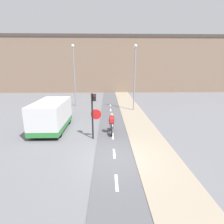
% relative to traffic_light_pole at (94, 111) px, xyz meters
% --- Properties ---
extents(ground_plane, '(120.00, 120.00, 0.00)m').
position_rel_traffic_light_pole_xyz_m(ground_plane, '(1.25, -2.68, -1.90)').
color(ground_plane, slate).
extents(bike_lane, '(2.10, 60.00, 0.02)m').
position_rel_traffic_light_pole_xyz_m(bike_lane, '(1.25, -2.67, -1.89)').
color(bike_lane, '#56565B').
rests_on(bike_lane, ground_plane).
extents(sidewalk_strip, '(2.40, 60.00, 0.05)m').
position_rel_traffic_light_pole_xyz_m(sidewalk_strip, '(3.50, -2.68, -1.87)').
color(sidewalk_strip, gray).
rests_on(sidewalk_strip, ground_plane).
extents(building_row_background, '(60.00, 5.20, 10.19)m').
position_rel_traffic_light_pole_xyz_m(building_row_background, '(1.25, 24.07, 3.21)').
color(building_row_background, '#89705B').
rests_on(building_row_background, ground_plane).
extents(traffic_light_pole, '(0.67, 0.25, 3.06)m').
position_rel_traffic_light_pole_xyz_m(traffic_light_pole, '(0.00, 0.00, 0.00)').
color(traffic_light_pole, black).
rests_on(traffic_light_pole, ground_plane).
extents(street_lamp_far, '(0.36, 0.36, 7.17)m').
position_rel_traffic_light_pole_xyz_m(street_lamp_far, '(-3.02, 10.28, 2.45)').
color(street_lamp_far, gray).
rests_on(street_lamp_far, ground_plane).
extents(street_lamp_sidewalk, '(0.36, 0.36, 6.89)m').
position_rel_traffic_light_pole_xyz_m(street_lamp_sidewalk, '(3.77, 7.69, 2.30)').
color(street_lamp_sidewalk, gray).
rests_on(street_lamp_sidewalk, ground_plane).
extents(cyclist_near, '(0.46, 1.77, 1.52)m').
position_rel_traffic_light_pole_xyz_m(cyclist_near, '(1.18, 0.88, -1.18)').
color(cyclist_near, black).
rests_on(cyclist_near, ground_plane).
extents(van, '(2.11, 4.49, 2.21)m').
position_rel_traffic_light_pole_xyz_m(van, '(-3.31, 1.81, -0.81)').
color(van, silver).
rests_on(van, ground_plane).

